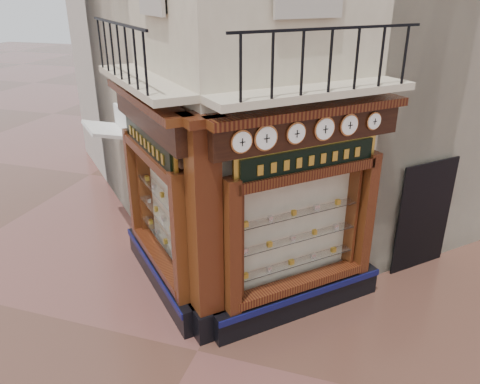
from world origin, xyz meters
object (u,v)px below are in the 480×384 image
at_px(corner_pilaster, 205,237).
at_px(clock_e, 349,125).
at_px(signboard_right, 309,159).
at_px(signboard_left, 148,143).
at_px(clock_d, 324,129).
at_px(awning, 116,228).
at_px(clock_b, 266,138).
at_px(clock_f, 374,121).
at_px(clock_c, 296,133).
at_px(clock_a, 241,142).

distance_m(corner_pilaster, clock_e, 2.97).
distance_m(corner_pilaster, signboard_right, 2.12).
relative_size(corner_pilaster, signboard_left, 1.95).
relative_size(clock_d, awning, 0.29).
relative_size(signboard_left, signboard_right, 1.02).
bearing_deg(clock_d, awning, 115.15).
bearing_deg(clock_b, signboard_right, 7.02).
height_order(clock_e, signboard_right, clock_e).
bearing_deg(awning, signboard_right, -156.02).
distance_m(clock_f, signboard_right, 1.31).
height_order(clock_e, clock_f, clock_e).
height_order(clock_f, signboard_right, clock_f).
bearing_deg(clock_e, clock_d, -180.00).
xyz_separation_m(clock_b, clock_c, (0.38, 0.38, 0.00)).
distance_m(clock_a, clock_f, 2.50).
relative_size(clock_a, clock_f, 1.16).
distance_m(clock_c, awning, 6.59).
bearing_deg(clock_f, clock_c, -180.00).
distance_m(clock_d, signboard_left, 3.17).
xyz_separation_m(clock_c, clock_e, (0.73, 0.73, -0.00)).
bearing_deg(clock_d, corner_pilaster, 167.50).
bearing_deg(clock_e, signboard_right, 170.64).
distance_m(clock_b, signboard_left, 2.52).
height_order(clock_b, awning, clock_b).
distance_m(clock_c, signboard_right, 0.64).
relative_size(clock_d, signboard_right, 0.20).
relative_size(clock_e, awning, 0.27).
height_order(awning, signboard_right, signboard_right).
height_order(corner_pilaster, clock_b, corner_pilaster).
bearing_deg(awning, clock_d, -154.85).
xyz_separation_m(clock_c, signboard_right, (0.18, 0.33, -0.52)).
bearing_deg(clock_a, clock_f, 0.00).
xyz_separation_m(clock_a, signboard_left, (-2.08, 1.00, -0.52)).
distance_m(clock_d, signboard_right, 0.56).
height_order(clock_a, awning, clock_a).
relative_size(clock_d, signboard_left, 0.19).
xyz_separation_m(corner_pilaster, awning, (-3.71, 3.00, -1.95)).
xyz_separation_m(corner_pilaster, clock_b, (0.90, 0.30, 1.67)).
distance_m(clock_a, signboard_right, 1.41).
xyz_separation_m(clock_e, signboard_right, (-0.55, -0.40, -0.52)).
bearing_deg(corner_pilaster, clock_a, -43.88).
bearing_deg(awning, clock_b, -165.34).
height_order(clock_f, signboard_left, clock_f).
bearing_deg(awning, clock_a, -169.65).
bearing_deg(signboard_left, clock_c, -141.92).
xyz_separation_m(clock_a, clock_d, (1.05, 1.05, 0.00)).
height_order(clock_d, clock_f, clock_d).
xyz_separation_m(awning, signboard_left, (2.25, -1.99, 3.10)).
relative_size(awning, signboard_left, 0.66).
relative_size(clock_a, clock_c, 1.01).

